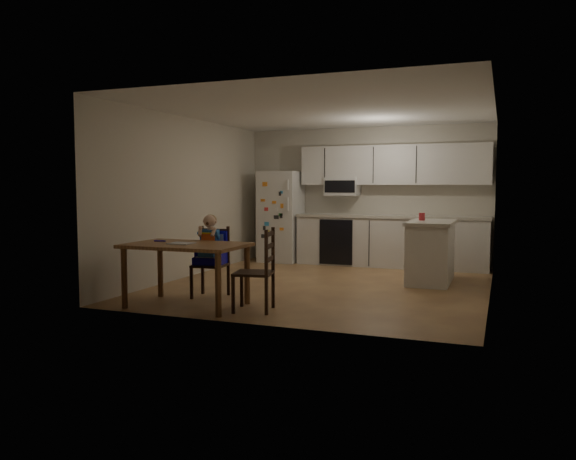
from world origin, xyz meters
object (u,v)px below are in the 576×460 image
(chair_side, at_px, (262,265))
(refrigerator, at_px, (281,217))
(kitchen_island, at_px, (431,251))
(dining_table, at_px, (186,252))
(chair_booster, at_px, (211,247))
(red_cup, at_px, (422,217))

(chair_side, bearing_deg, refrigerator, -172.40)
(kitchen_island, bearing_deg, chair_side, -120.32)
(dining_table, relative_size, chair_booster, 1.31)
(kitchen_island, height_order, dining_table, kitchen_island)
(refrigerator, xyz_separation_m, kitchen_island, (2.94, -1.37, -0.39))
(dining_table, bearing_deg, refrigerator, 96.06)
(refrigerator, height_order, dining_table, refrigerator)
(refrigerator, relative_size, chair_side, 1.79)
(red_cup, relative_size, chair_booster, 0.11)
(kitchen_island, xyz_separation_m, chair_booster, (-2.51, -2.13, 0.18))
(dining_table, bearing_deg, chair_side, 4.15)
(red_cup, xyz_separation_m, dining_table, (-2.35, -2.86, -0.32))
(kitchen_island, height_order, chair_booster, chair_booster)
(refrigerator, height_order, chair_booster, refrigerator)
(kitchen_island, bearing_deg, dining_table, -132.43)
(red_cup, xyz_separation_m, chair_booster, (-2.36, -2.25, -0.33))
(kitchen_island, xyz_separation_m, dining_table, (-2.51, -2.74, 0.19))
(chair_side, bearing_deg, chair_booster, -131.14)
(refrigerator, distance_m, red_cup, 3.06)
(dining_table, height_order, chair_side, chair_side)
(red_cup, bearing_deg, chair_booster, -136.36)
(red_cup, relative_size, chair_side, 0.12)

